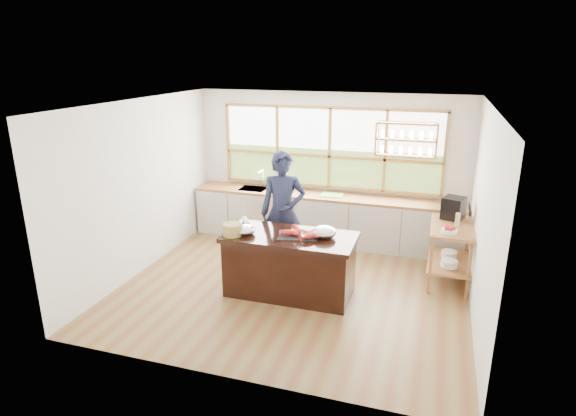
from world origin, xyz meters
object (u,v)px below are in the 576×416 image
at_px(island, 290,264).
at_px(espresso_machine, 454,208).
at_px(cook, 283,212).
at_px(wicker_basket, 232,230).

relative_size(island, espresso_machine, 5.41).
height_order(cook, wicker_basket, cook).
distance_m(island, espresso_machine, 2.70).
bearing_deg(espresso_machine, cook, -145.16).
height_order(espresso_machine, wicker_basket, espresso_machine).
height_order(island, cook, cook).
xyz_separation_m(island, wicker_basket, (-0.77, -0.24, 0.53)).
height_order(cook, espresso_machine, cook).
xyz_separation_m(cook, espresso_machine, (2.54, 0.70, 0.10)).
bearing_deg(wicker_basket, island, 17.43).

